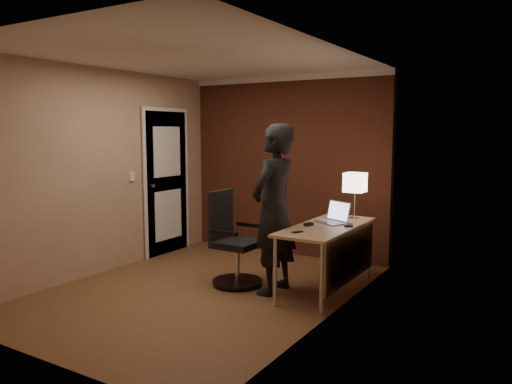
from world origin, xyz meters
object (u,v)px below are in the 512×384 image
desk (333,238)px  phone (297,232)px  desk_lamp (355,183)px  laptop (334,217)px  mouse (308,224)px  wallet (348,225)px  office_chair (232,244)px  person (274,209)px

desk → phone: size_ratio=13.04×
desk_lamp → phone: 1.13m
laptop → desk: bearing=-70.9°
mouse → desk_lamp: bearing=86.5°
wallet → office_chair: bearing=-162.5°
laptop → wallet: 0.26m
wallet → person: size_ratio=0.06×
laptop → wallet: (0.21, -0.13, -0.05)m
desk_lamp → person: 1.06m
desk_lamp → phone: desk_lamp is taller
wallet → person: (-0.69, -0.39, 0.17)m
desk → laptop: (-0.07, 0.21, 0.19)m
desk_lamp → laptop: (-0.11, -0.32, -0.35)m
mouse → wallet: bearing=47.2°
phone → wallet: bearing=83.4°
desk → wallet: (0.14, 0.08, 0.14)m
laptop → phone: size_ratio=3.55×
desk_lamp → person: (-0.59, -0.84, -0.24)m
laptop → phone: bearing=-98.6°
mouse → person: (-0.32, -0.19, 0.16)m
desk → mouse: mouse is taller
desk_lamp → laptop: size_ratio=1.31×
phone → person: bearing=176.0°
desk_lamp → laptop: bearing=-109.6°
desk_lamp → phone: (-0.22, -1.03, -0.41)m
desk → desk_lamp: bearing=85.5°
laptop → phone: 0.72m
desk_lamp → wallet: (0.10, -0.45, -0.41)m
desk_lamp → laptop: 0.49m
office_chair → person: 0.70m
mouse → wallet: (0.38, 0.20, -0.01)m
laptop → mouse: 0.37m
phone → wallet: size_ratio=1.05×
office_chair → person: bearing=-0.1°
mouse → office_chair: office_chair is taller
desk_lamp → phone: size_ratio=4.65×
mouse → person: size_ratio=0.06×
phone → person: size_ratio=0.06×
person → desk: bearing=119.7°
desk_lamp → office_chair: (-1.13, -0.84, -0.69)m
wallet → desk_lamp: bearing=102.6°
laptop → wallet: bearing=-31.2°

